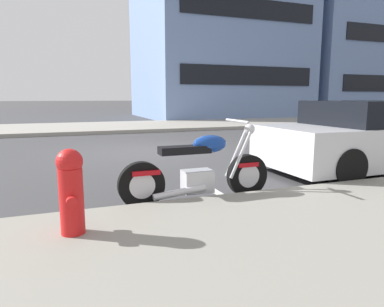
% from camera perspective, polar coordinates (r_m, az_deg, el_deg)
% --- Properties ---
extents(ground_plane, '(260.00, 260.00, 0.00)m').
position_cam_1_polar(ground_plane, '(9.09, -6.96, 0.35)').
color(ground_plane, '#3D3D3F').
extents(sidewalk_far_curb, '(120.00, 5.00, 0.14)m').
position_cam_1_polar(sidewalk_far_curb, '(21.29, 21.09, 5.08)').
color(sidewalk_far_curb, gray).
rests_on(sidewalk_far_curb, ground).
extents(parking_stall_stripe, '(0.12, 2.20, 0.01)m').
position_cam_1_polar(parking_stall_stripe, '(5.31, 3.48, -5.99)').
color(parking_stall_stripe, silver).
rests_on(parking_stall_stripe, ground).
extents(parked_motorcycle, '(2.13, 0.62, 1.10)m').
position_cam_1_polar(parked_motorcycle, '(4.64, 1.19, -2.96)').
color(parked_motorcycle, black).
rests_on(parked_motorcycle, ground).
extents(parked_car_mid_block, '(4.36, 1.92, 1.33)m').
position_cam_1_polar(parked_car_mid_block, '(7.51, 27.61, 2.32)').
color(parked_car_mid_block, silver).
rests_on(parked_car_mid_block, ground).
extents(fire_hydrant, '(0.24, 0.36, 0.80)m').
position_cam_1_polar(fire_hydrant, '(3.38, -19.33, -5.58)').
color(fire_hydrant, red).
rests_on(fire_hydrant, sidewalk_near_curb).
extents(townhouse_mid_block, '(10.18, 9.86, 12.02)m').
position_cam_1_polar(townhouse_mid_block, '(25.73, 3.86, 19.58)').
color(townhouse_mid_block, '#6B84B2').
rests_on(townhouse_mid_block, ground).
extents(townhouse_near_left, '(14.01, 8.97, 10.60)m').
position_cam_1_polar(townhouse_near_left, '(32.71, 26.08, 15.22)').
color(townhouse_near_left, '#6B84B2').
rests_on(townhouse_near_left, ground).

